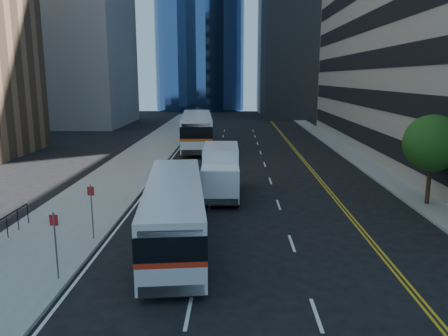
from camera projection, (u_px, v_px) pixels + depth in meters
The scene contains 8 objects.
ground at pixel (286, 262), 17.50m from camera, with size 160.00×160.00×0.00m, color black.
sidewalk_west at pixel (147, 153), 42.21m from camera, with size 5.00×90.00×0.15m, color gray.
sidewalk_east at pixel (350, 154), 41.75m from camera, with size 2.00×90.00×0.15m, color gray.
midrise_west at pixel (63, 8), 65.51m from camera, with size 18.00×18.00×35.00m, color gray.
street_tree at pixel (432, 143), 24.38m from camera, with size 3.20×3.20×5.10m.
bus_front at pixel (175, 211), 19.09m from camera, with size 3.56×11.04×2.79m.
bus_rear at pixel (197, 130), 45.63m from camera, with size 4.00×13.73×3.49m.
box_truck at pixel (221, 171), 27.04m from camera, with size 2.26×6.33×3.01m.
Camera 1 is at (-2.08, -16.43, 7.25)m, focal length 35.00 mm.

